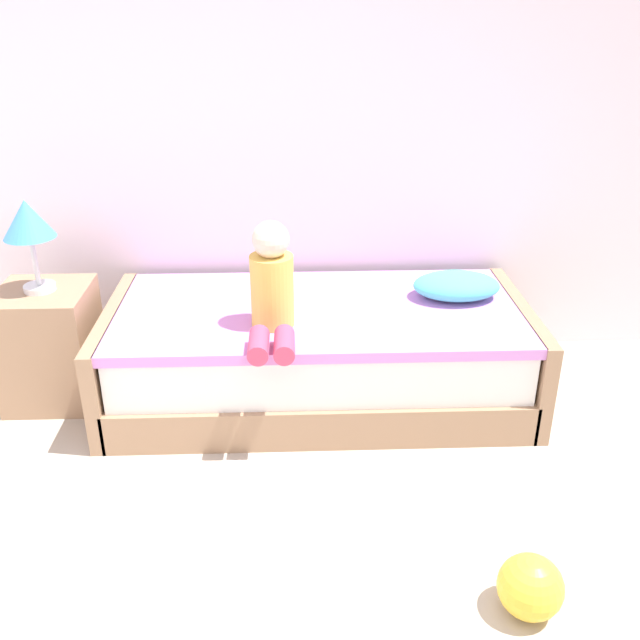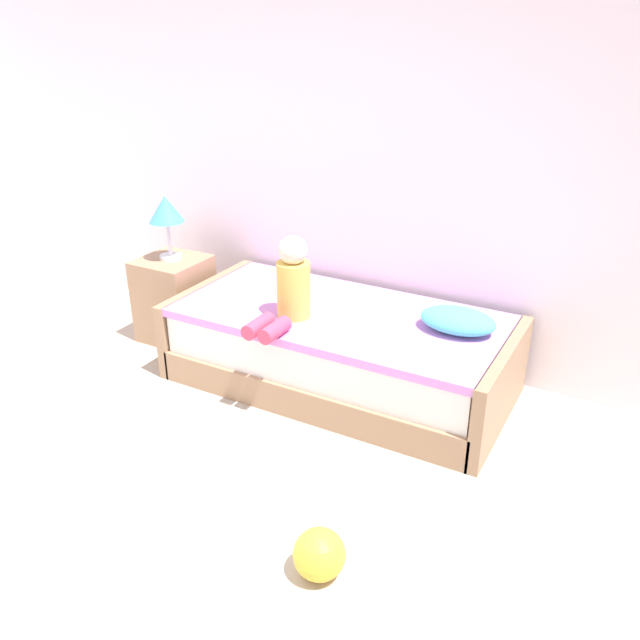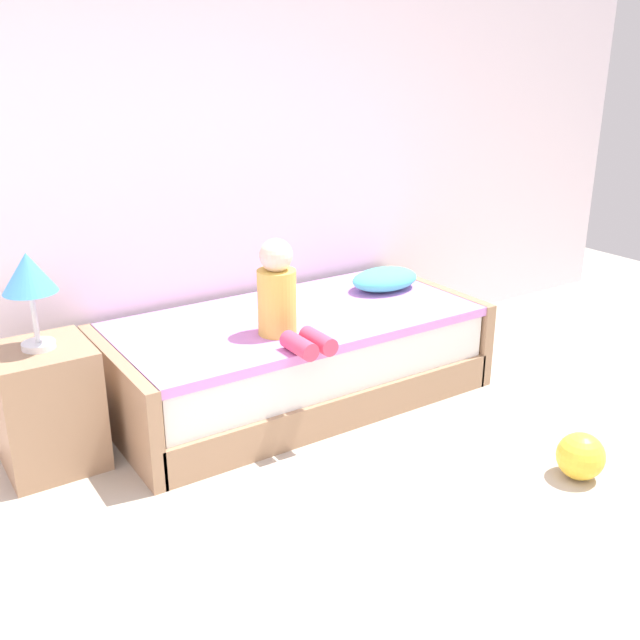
# 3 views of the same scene
# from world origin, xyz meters

# --- Properties ---
(ground_plane) EXTENTS (9.20, 9.20, 0.00)m
(ground_plane) POSITION_xyz_m (0.00, 0.00, 0.00)
(ground_plane) COLOR #B2A899
(wall_rear) EXTENTS (7.20, 0.10, 2.90)m
(wall_rear) POSITION_xyz_m (0.00, 2.60, 1.45)
(wall_rear) COLOR white
(wall_rear) RESTS_ON ground
(bed) EXTENTS (2.11, 1.00, 0.50)m
(bed) POSITION_xyz_m (0.36, 2.00, 0.25)
(bed) COLOR #997556
(bed) RESTS_ON ground
(nightstand) EXTENTS (0.44, 0.44, 0.60)m
(nightstand) POSITION_xyz_m (-0.99, 2.03, 0.30)
(nightstand) COLOR #997556
(nightstand) RESTS_ON ground
(table_lamp) EXTENTS (0.24, 0.24, 0.45)m
(table_lamp) POSITION_xyz_m (-0.99, 2.03, 0.94)
(table_lamp) COLOR silver
(table_lamp) RESTS_ON nightstand
(child_figure) EXTENTS (0.20, 0.51, 0.50)m
(child_figure) POSITION_xyz_m (0.14, 1.77, 0.70)
(child_figure) COLOR gold
(child_figure) RESTS_ON bed
(pillow) EXTENTS (0.44, 0.30, 0.13)m
(pillow) POSITION_xyz_m (1.06, 2.10, 0.56)
(pillow) COLOR #4CCCBC
(pillow) RESTS_ON bed
(toy_ball) EXTENTS (0.22, 0.22, 0.22)m
(toy_ball) POSITION_xyz_m (1.02, 0.55, 0.11)
(toy_ball) COLOR yellow
(toy_ball) RESTS_ON ground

